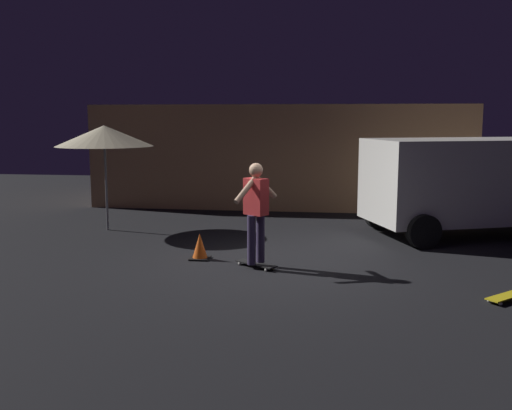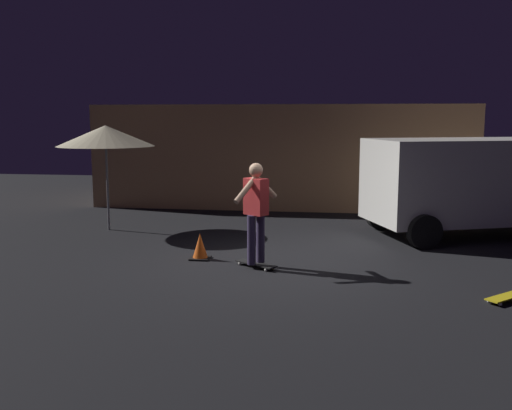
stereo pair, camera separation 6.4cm
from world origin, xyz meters
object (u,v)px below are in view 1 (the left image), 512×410
object	(u,v)px
patio_umbrella	(104,136)
skateboard_spare	(508,296)
traffic_cone	(200,247)
skateboard_ridden	(256,264)
parked_van	(478,180)
skater	(256,206)

from	to	relation	value
patio_umbrella	skateboard_spare	size ratio (longest dim) A/B	3.24
traffic_cone	skateboard_ridden	bearing A→B (deg)	-21.64
skateboard_spare	traffic_cone	size ratio (longest dim) A/B	1.54
parked_van	patio_umbrella	distance (m)	8.04
skater	skateboard_spare	bearing A→B (deg)	-19.01
patio_umbrella	skateboard_ridden	size ratio (longest dim) A/B	3.05
skateboard_spare	traffic_cone	distance (m)	5.00
skater	patio_umbrella	bearing A→B (deg)	143.38
parked_van	skateboard_spare	bearing A→B (deg)	-97.55
skater	traffic_cone	xyz separation A→B (m)	(-1.05, 0.42, -0.83)
skateboard_spare	traffic_cone	world-z (taller)	traffic_cone
patio_umbrella	skateboard_spare	distance (m)	8.61
parked_van	skateboard_ridden	xyz separation A→B (m)	(-4.27, -3.35, -1.11)
patio_umbrella	skateboard_spare	bearing A→B (deg)	-28.59
parked_van	skateboard_spare	distance (m)	4.78
patio_umbrella	skateboard_spare	world-z (taller)	patio_umbrella
patio_umbrella	traffic_cone	distance (m)	3.99
parked_van	skateboard_ridden	size ratio (longest dim) A/B	6.59
skateboard_spare	traffic_cone	bearing A→B (deg)	160.39
patio_umbrella	traffic_cone	size ratio (longest dim) A/B	5.00
patio_umbrella	skater	xyz separation A→B (m)	(3.70, -2.75, -1.04)
parked_van	patio_umbrella	xyz separation A→B (m)	(-7.96, -0.61, 0.91)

